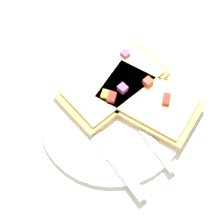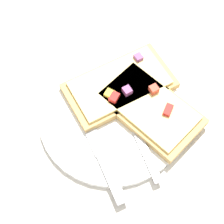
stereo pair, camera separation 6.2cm
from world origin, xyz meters
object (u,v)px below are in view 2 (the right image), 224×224
(knife, at_px, (99,151))
(pizza_slice_corner, at_px, (149,110))
(plate, at_px, (112,116))
(fork, at_px, (132,122))
(pizza_slice_main, at_px, (120,85))

(knife, xyz_separation_m, pizza_slice_corner, (0.09, 0.06, 0.01))
(plate, height_order, knife, knife)
(fork, bearing_deg, knife, 113.01)
(fork, height_order, pizza_slice_main, pizza_slice_main)
(pizza_slice_corner, bearing_deg, plate, 47.82)
(plate, bearing_deg, knife, -114.75)
(knife, bearing_deg, pizza_slice_main, -39.10)
(fork, relative_size, knife, 0.91)
(plate, relative_size, knife, 1.14)
(fork, xyz_separation_m, pizza_slice_corner, (0.03, 0.01, 0.01))
(knife, distance_m, pizza_slice_corner, 0.11)
(plate, distance_m, pizza_slice_corner, 0.06)
(pizza_slice_corner, bearing_deg, fork, 76.82)
(fork, xyz_separation_m, pizza_slice_main, (-0.01, 0.07, 0.01))
(plate, xyz_separation_m, pizza_slice_corner, (0.06, -0.00, 0.02))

